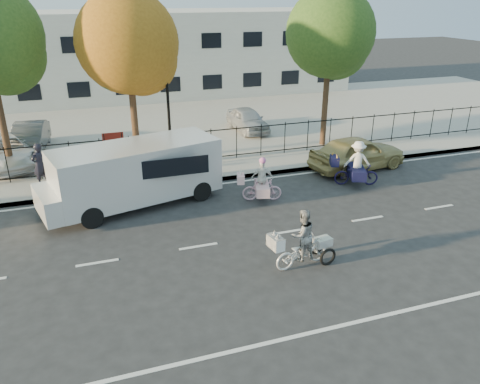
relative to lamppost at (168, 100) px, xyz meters
name	(u,v)px	position (x,y,z in m)	size (l,w,h in m)	color
ground	(198,246)	(-0.50, -6.80, -3.11)	(120.00, 120.00, 0.00)	#333334
road_markings	(198,246)	(-0.50, -6.80, -3.11)	(60.00, 9.52, 0.01)	silver
curb	(168,185)	(-0.50, -1.75, -3.04)	(60.00, 0.10, 0.15)	#A8A399
sidewalk	(164,176)	(-0.50, -0.70, -3.04)	(60.00, 2.20, 0.15)	#A8A399
parking_lot	(137,125)	(-0.50, 8.20, -3.04)	(60.00, 15.60, 0.15)	#A8A399
iron_fence	(158,150)	(-0.50, 0.40, -2.21)	(58.00, 0.06, 1.50)	black
building	(117,54)	(-0.50, 18.20, -0.11)	(34.00, 10.00, 6.00)	silver
lamppost	(168,100)	(0.00, 0.00, 0.00)	(0.36, 0.36, 4.33)	black
street_sign	(114,145)	(-2.35, 0.00, -1.70)	(0.85, 0.06, 1.80)	black
zebra_trike	(302,245)	(2.03, -8.78, -2.44)	(2.04, 0.93, 1.74)	white
unicorn_bike	(261,185)	(2.57, -4.15, -2.48)	(1.72, 1.24, 1.70)	#ECB3CC
bull_bike	(356,168)	(6.74, -3.90, -2.38)	(2.03, 1.44, 1.83)	#161038
white_van	(134,172)	(-1.90, -3.00, -1.86)	(6.79, 3.53, 2.26)	white
gold_sedan	(357,153)	(7.78, -2.30, -2.36)	(1.77, 4.40, 1.50)	tan
pedestrian	(40,165)	(-5.23, -0.33, -2.10)	(0.63, 0.41, 1.73)	black
lot_car_b	(4,151)	(-6.88, 2.72, -2.32)	(2.12, 4.60, 1.28)	silver
lot_car_c	(30,137)	(-5.97, 4.62, -2.31)	(1.39, 3.98, 1.31)	#46494D
lot_car_d	(247,120)	(5.13, 4.67, -2.34)	(1.46, 3.64, 1.24)	#ADB0B5
tree_mid	(131,47)	(-1.23, 0.56, 2.09)	(4.05, 4.05, 7.43)	#442D1D
tree_east	(332,37)	(8.03, 1.13, 2.18)	(4.13, 4.13, 7.56)	#442D1D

